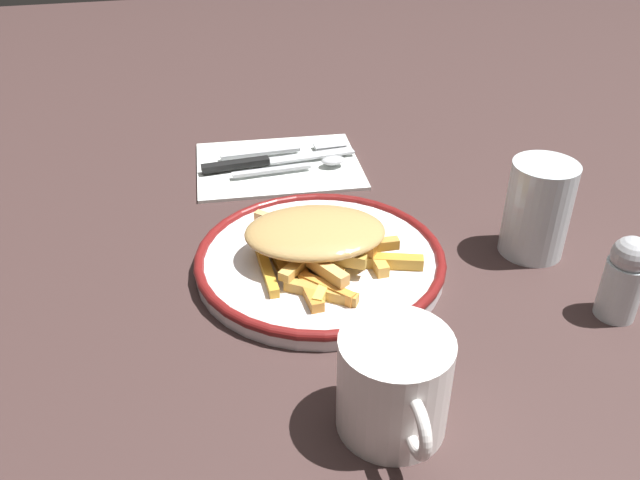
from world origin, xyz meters
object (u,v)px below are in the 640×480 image
at_px(fork, 285,150).
at_px(knife, 266,161).
at_px(plate, 320,260).
at_px(salt_shaker, 624,278).
at_px(spoon, 309,164).
at_px(water_glass, 538,209).
at_px(coffee_mug, 394,385).
at_px(fries_heap, 319,242).
at_px(napkin, 280,164).

relative_size(fork, knife, 0.84).
xyz_separation_m(plate, salt_shaker, (0.14, 0.25, 0.03)).
distance_m(spoon, water_glass, 0.31).
xyz_separation_m(spoon, coffee_mug, (0.43, -0.03, 0.03)).
distance_m(plate, knife, 0.24).
xyz_separation_m(fries_heap, napkin, (-0.25, 0.00, -0.03)).
bearing_deg(napkin, fork, 156.73).
relative_size(fries_heap, knife, 0.86).
height_order(plate, fries_heap, fries_heap).
bearing_deg(fries_heap, water_glass, 86.52).
relative_size(plate, knife, 1.23).
distance_m(knife, coffee_mug, 0.46).
distance_m(plate, salt_shaker, 0.29).
bearing_deg(plate, coffee_mug, 1.46).
height_order(knife, water_glass, water_glass).
relative_size(napkin, spoon, 1.42).
height_order(plate, water_glass, water_glass).
height_order(napkin, spoon, spoon).
bearing_deg(spoon, fork, -157.44).
xyz_separation_m(knife, salt_shaker, (0.38, 0.27, 0.03)).
xyz_separation_m(knife, coffee_mug, (0.46, 0.02, 0.03)).
distance_m(fries_heap, salt_shaker, 0.29).
bearing_deg(fork, napkin, -23.27).
relative_size(fries_heap, salt_shaker, 2.13).
bearing_deg(spoon, napkin, -126.89).
distance_m(napkin, knife, 0.02).
height_order(fries_heap, knife, fries_heap).
bearing_deg(plate, fries_heap, -24.31).
height_order(fork, water_glass, water_glass).
bearing_deg(salt_shaker, fries_heap, -117.24).
xyz_separation_m(fries_heap, coffee_mug, (0.21, 0.01, 0.00)).
distance_m(napkin, fork, 0.03).
bearing_deg(coffee_mug, fork, 179.00).
height_order(plate, coffee_mug, coffee_mug).
bearing_deg(salt_shaker, plate, -118.44).
bearing_deg(coffee_mug, napkin, -179.54).
bearing_deg(plate, salt_shaker, 61.56).
bearing_deg(spoon, knife, -114.72).
bearing_deg(water_glass, napkin, -139.12).
bearing_deg(fries_heap, plate, 155.69).
height_order(fork, coffee_mug, coffee_mug).
relative_size(spoon, coffee_mug, 1.36).
xyz_separation_m(fries_heap, water_glass, (0.01, 0.23, 0.01)).
height_order(fries_heap, water_glass, water_glass).
distance_m(napkin, water_glass, 0.35).
bearing_deg(spoon, fries_heap, -9.94).
xyz_separation_m(knife, water_glass, (0.26, 0.25, 0.04)).
xyz_separation_m(plate, fork, (-0.27, 0.01, 0.00)).
relative_size(plate, fries_heap, 1.43).
xyz_separation_m(plate, fries_heap, (0.01, -0.00, 0.03)).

